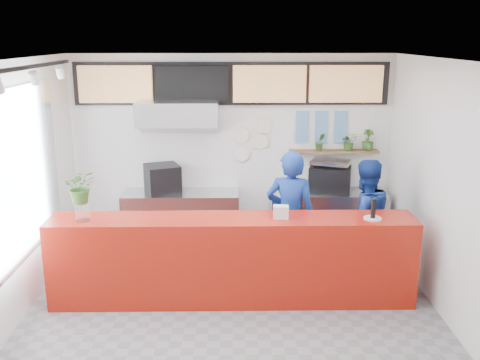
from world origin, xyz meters
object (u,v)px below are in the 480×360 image
(staff_center, at_px, (290,217))
(staff_right, at_px, (363,220))
(pepper_mill, at_px, (373,208))
(service_counter, at_px, (232,260))
(espresso_machine, at_px, (330,179))
(panini_oven, at_px, (162,179))

(staff_center, xyz_separation_m, staff_right, (1.00, 0.06, -0.07))
(staff_center, bearing_deg, pepper_mill, 159.66)
(staff_center, xyz_separation_m, pepper_mill, (0.93, -0.65, 0.33))
(service_counter, distance_m, staff_center, 1.04)
(service_counter, distance_m, pepper_mill, 1.84)
(espresso_machine, distance_m, staff_right, 1.21)
(panini_oven, relative_size, staff_right, 0.29)
(staff_center, distance_m, staff_right, 1.00)
(service_counter, height_order, espresso_machine, espresso_machine)
(panini_oven, xyz_separation_m, staff_right, (2.86, -1.15, -0.28))
(espresso_machine, relative_size, staff_center, 0.35)
(panini_oven, height_order, staff_right, staff_right)
(espresso_machine, bearing_deg, service_counter, -115.88)
(panini_oven, height_order, espresso_machine, panini_oven)
(panini_oven, distance_m, staff_center, 2.23)
(panini_oven, bearing_deg, espresso_machine, -21.05)
(service_counter, xyz_separation_m, panini_oven, (-1.08, 1.80, 0.57))
(panini_oven, bearing_deg, pepper_mill, -54.81)
(service_counter, relative_size, pepper_mill, 18.80)
(espresso_machine, relative_size, pepper_mill, 2.62)
(staff_center, bearing_deg, panini_oven, -18.39)
(service_counter, bearing_deg, espresso_machine, 49.83)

